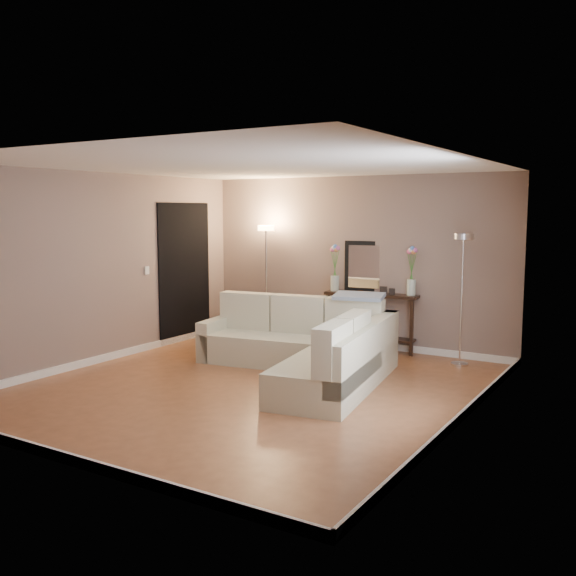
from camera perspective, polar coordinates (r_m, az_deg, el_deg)
The scene contains 23 objects.
floor at distance 7.74m, azimuth -3.12°, elevation -8.77°, with size 5.00×5.50×0.01m, color #945836.
ceiling at distance 7.46m, azimuth -3.26°, elevation 10.90°, with size 5.00×5.50×0.01m, color white.
wall_back at distance 9.88m, azimuth 5.93°, elevation 2.33°, with size 5.00×0.02×2.60m, color gray.
wall_front at distance 5.46m, azimuth -19.84°, elevation -1.80°, with size 5.00×0.02×2.60m, color gray.
wall_left at distance 9.14m, azimuth -16.27°, elevation 1.72°, with size 0.02×5.50×2.60m, color gray.
wall_right at distance 6.42m, azimuth 15.62°, elevation -0.39°, with size 0.02×5.50×2.60m, color gray.
baseboard_back at distance 10.03m, azimuth 5.78°, elevation -4.81°, with size 5.00×0.03×0.10m, color white.
baseboard_front at distance 5.79m, azimuth -19.11°, elevation -14.08°, with size 5.00×0.03×0.10m, color white.
baseboard_left at distance 9.32m, azimuth -15.90°, elevation -5.96°, with size 0.03×5.50×0.10m, color white.
baseboard_right at distance 6.69m, azimuth 15.05°, elevation -11.05°, with size 0.03×5.50×0.10m, color white.
doorway at distance 10.36m, azimuth -9.17°, elevation 1.39°, with size 0.02×1.20×2.20m, color black.
switch_plate at distance 9.72m, azimuth -12.43°, elevation 1.54°, with size 0.02×0.08×0.12m, color white.
sectional_sofa at distance 8.24m, azimuth 1.93°, elevation -5.32°, with size 2.95×2.60×0.92m.
throw_blanket at distance 8.59m, azimuth 6.33°, elevation -0.73°, with size 0.66×0.38×0.05m, color gray.
console_table at distance 9.70m, azimuth 6.97°, elevation -2.61°, with size 1.43×0.52×0.86m.
leaning_mirror at distance 9.74m, azimuth 7.83°, elevation 1.86°, with size 0.99×0.14×0.78m.
table_decor at distance 9.58m, azimuth 7.37°, elevation -0.40°, with size 0.60×0.15×0.14m.
flower_vase_left at distance 9.78m, azimuth 4.19°, elevation 1.42°, with size 0.17×0.14×0.74m.
flower_vase_right at distance 9.41m, azimuth 10.92°, elevation 1.10°, with size 0.17×0.14×0.74m.
floor_lamp_lit at distance 10.33m, azimuth -1.96°, elevation 2.57°, with size 0.26×0.26×1.84m.
floor_lamp_unlit at distance 8.85m, azimuth 15.25°, elevation 1.31°, with size 0.26×0.26×1.78m.
charcoal_rug at distance 10.28m, azimuth -3.48°, elevation -4.74°, with size 1.20×0.90×0.02m, color black.
black_bag at distance 10.29m, azimuth -4.72°, elevation -4.07°, with size 0.34×0.24×0.22m, color black.
Camera 1 is at (4.22, -6.13, 2.10)m, focal length 40.00 mm.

